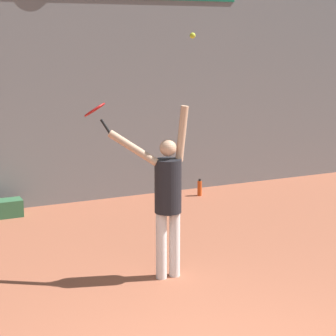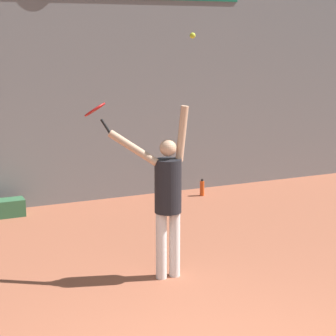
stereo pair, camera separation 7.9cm
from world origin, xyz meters
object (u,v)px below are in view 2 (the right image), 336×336
tennis_racket (96,111)px  tennis_ball (193,35)px  water_bottle (202,188)px  tennis_player (167,194)px

tennis_racket → tennis_ball: (0.96, -0.55, 0.85)m
water_bottle → tennis_player: bearing=-123.4°
tennis_ball → tennis_racket: bearing=150.1°
tennis_ball → water_bottle: size_ratio=0.21×
tennis_player → tennis_ball: tennis_ball is taller
water_bottle → tennis_racket: bearing=-135.4°
tennis_racket → water_bottle: tennis_racket is taller
tennis_player → tennis_ball: size_ratio=31.73×
tennis_player → tennis_racket: (-0.71, 0.44, 0.96)m
tennis_player → tennis_ball: bearing=-24.8°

